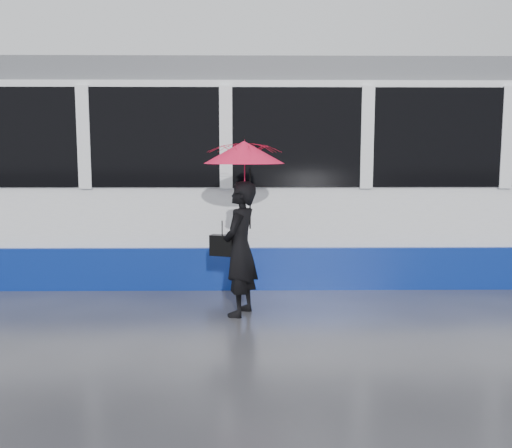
{
  "coord_description": "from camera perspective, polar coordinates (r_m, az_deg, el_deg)",
  "views": [
    {
      "loc": [
        0.74,
        -6.86,
        2.02
      ],
      "look_at": [
        0.83,
        0.25,
        1.1
      ],
      "focal_mm": 40.0,
      "sensor_mm": 36.0,
      "label": 1
    }
  ],
  "objects": [
    {
      "name": "woman",
      "position": [
        6.98,
        -1.59,
        -2.49
      ],
      "size": [
        0.58,
        0.7,
        1.65
      ],
      "primitive_type": "imported",
      "rotation": [
        0.0,
        0.0,
        -1.92
      ],
      "color": "black",
      "rests_on": "ground"
    },
    {
      "name": "rails",
      "position": [
        9.61,
        -5.17,
        -4.74
      ],
      "size": [
        34.0,
        1.51,
        0.02
      ],
      "color": "#3F3D38",
      "rests_on": "ground"
    },
    {
      "name": "tram",
      "position": [
        9.62,
        12.4,
        4.92
      ],
      "size": [
        26.0,
        2.56,
        3.35
      ],
      "color": "white",
      "rests_on": "ground"
    },
    {
      "name": "ground",
      "position": [
        7.19,
        -6.7,
        -9.0
      ],
      "size": [
        90.0,
        90.0,
        0.0
      ],
      "primitive_type": "plane",
      "color": "#2B2B30",
      "rests_on": "ground"
    },
    {
      "name": "umbrella",
      "position": [
        6.88,
        -1.2,
        5.62
      ],
      "size": [
        1.24,
        1.24,
        1.12
      ],
      "rotation": [
        0.0,
        0.0,
        -0.35
      ],
      "color": "#EA1390",
      "rests_on": "ground"
    },
    {
      "name": "handbag",
      "position": [
        7.0,
        -3.39,
        -2.14
      ],
      "size": [
        0.32,
        0.22,
        0.44
      ],
      "rotation": [
        0.0,
        0.0,
        -0.35
      ],
      "color": "black",
      "rests_on": "ground"
    }
  ]
}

